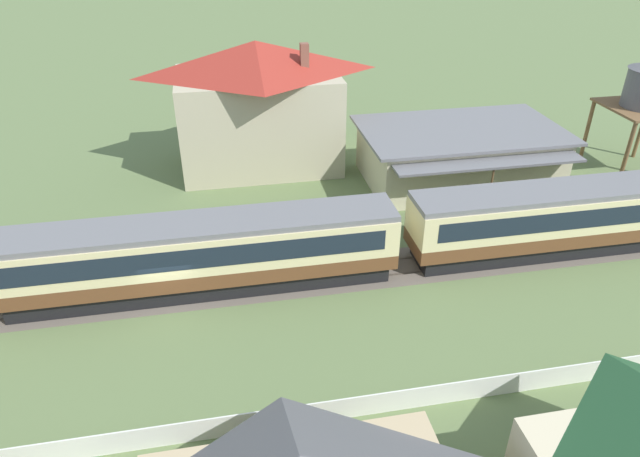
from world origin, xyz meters
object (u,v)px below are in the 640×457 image
passenger_train (208,252)px  station_building (458,154)px  yard_tree_2 (296,74)px  station_house_red_roof (258,104)px

passenger_train → station_building: passenger_train is taller
yard_tree_2 → passenger_train: bearing=-110.4°
station_house_red_roof → yard_tree_2: station_house_red_roof is taller
station_building → yard_tree_2: bearing=131.6°
passenger_train → station_house_red_roof: (4.14, 15.13, 2.50)m
passenger_train → station_building: size_ratio=4.48×
station_building → yard_tree_2: 15.03m
passenger_train → yard_tree_2: size_ratio=8.88×
station_house_red_roof → yard_tree_2: bearing=57.7°
station_building → station_house_red_roof: (-13.35, 5.29, 2.75)m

